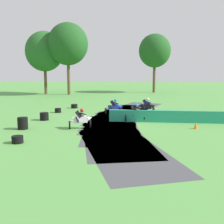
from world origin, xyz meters
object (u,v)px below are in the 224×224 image
Objects in this scene: tire_stack_far at (23,123)px; tire_stack_mid_a at (58,110)px; tire_stack_mid_b at (44,116)px; motorcycle_lead_black at (147,106)px; motorcycle_chase_blue at (115,107)px; traffic_cone at (196,126)px; tire_stack_near at (74,106)px; tire_stack_extra_a at (17,139)px; motorcycle_trailing_yellow at (136,113)px; motorcycle_fourth_white at (81,119)px.

tire_stack_mid_a is at bearing 85.94° from tire_stack_far.
tire_stack_mid_b is 3.38m from tire_stack_far.
motorcycle_lead_black is 1.00× the size of motorcycle_chase_blue.
tire_stack_mid_a is at bearing -178.27° from motorcycle_lead_black.
traffic_cone reaches higher than tire_stack_mid_a.
tire_stack_near is 1.03× the size of tire_stack_extra_a.
tire_stack_near is 3.10m from tire_stack_mid_a.
motorcycle_trailing_yellow reaches higher than traffic_cone.
motorcycle_trailing_yellow is 8.08m from tire_stack_mid_a.
tire_stack_mid_b is 1.09× the size of tire_stack_extra_a.
tire_stack_near is at bearing 132.19° from motorcycle_trailing_yellow.
tire_stack_mid_b is at bearing 140.70° from motorcycle_fourth_white.
motorcycle_lead_black reaches higher than tire_stack_extra_a.
motorcycle_lead_black reaches higher than motorcycle_fourth_white.
motorcycle_trailing_yellow is 2.93× the size of tire_stack_mid_a.
tire_stack_mid_a and tire_stack_extra_a have the same top height.
motorcycle_lead_black is 11.37m from tire_stack_far.
motorcycle_lead_black is at bearing 16.78° from motorcycle_chase_blue.
motorcycle_fourth_white is 7.45m from tire_stack_mid_a.
tire_stack_mid_b is (-7.17, 0.03, -0.36)m from motorcycle_trailing_yellow.
motorcycle_trailing_yellow is (1.84, -3.23, 0.01)m from motorcycle_chase_blue.
motorcycle_lead_black reaches higher than traffic_cone.
tire_stack_far is (-5.76, -6.54, -0.25)m from motorcycle_chase_blue.
tire_stack_mid_a is 3.82m from tire_stack_mid_b.
traffic_cone is at bearing 23.00° from tire_stack_extra_a.
motorcycle_trailing_yellow is at bearing -104.14° from motorcycle_lead_black.
tire_stack_mid_a is 10.68m from tire_stack_extra_a.
tire_stack_mid_b is at bearing -149.05° from motorcycle_chase_blue.
tire_stack_extra_a is at bearing -73.12° from tire_stack_far.
tire_stack_mid_a is (-8.11, -0.25, -0.46)m from motorcycle_lead_black.
motorcycle_fourth_white reaches higher than tire_stack_far.
tire_stack_far is at bearing 106.88° from tire_stack_extra_a.
motorcycle_trailing_yellow reaches higher than tire_stack_extra_a.
tire_stack_extra_a is at bearing -157.00° from traffic_cone.
motorcycle_lead_black reaches higher than tire_stack_far.
tire_stack_mid_b is 0.85× the size of tire_stack_far.
motorcycle_trailing_yellow is 2.60× the size of tire_stack_near.
tire_stack_far is (-0.42, -3.35, 0.10)m from tire_stack_mid_b.
motorcycle_chase_blue is 3.72m from motorcycle_trailing_yellow.
motorcycle_chase_blue reaches higher than tire_stack_near.
tire_stack_mid_b is 11.45m from traffic_cone.
motorcycle_chase_blue reaches higher than motorcycle_fourth_white.
motorcycle_trailing_yellow is at bearing 46.21° from tire_stack_extra_a.
tire_stack_mid_b reaches higher than tire_stack_mid_a.
motorcycle_lead_black is at bearing 55.37° from motorcycle_fourth_white.
tire_stack_mid_a is 7.18m from tire_stack_far.
tire_stack_far is (-1.42, -10.12, 0.20)m from tire_stack_near.
tire_stack_extra_a is at bearing -84.68° from tire_stack_mid_b.
tire_stack_mid_a is 0.72× the size of tire_stack_far.
tire_stack_mid_b is at bearing 82.78° from tire_stack_far.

